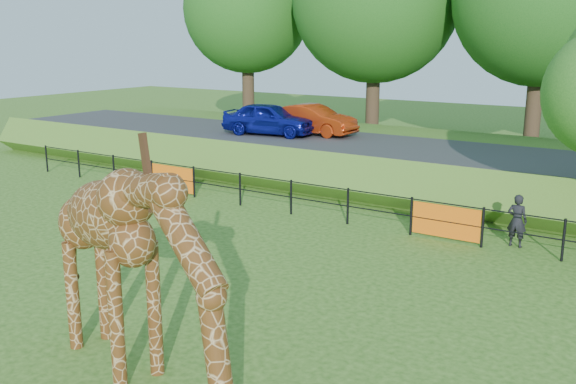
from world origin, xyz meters
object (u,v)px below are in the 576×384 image
object	(u,v)px
giraffe	(138,277)
car_red	(313,120)
car_blue	(269,119)
visitor	(517,221)

from	to	relation	value
giraffe	car_red	world-z (taller)	giraffe
car_blue	visitor	world-z (taller)	car_blue
car_blue	car_red	world-z (taller)	car_blue
giraffe	car_blue	distance (m)	17.57
visitor	car_blue	bearing A→B (deg)	-21.22
giraffe	car_red	distance (m)	17.93
car_red	car_blue	bearing A→B (deg)	128.47
car_blue	car_red	xyz separation A→B (m)	(1.46, 1.08, -0.05)
visitor	car_red	bearing A→B (deg)	-28.96
giraffe	visitor	distance (m)	10.92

